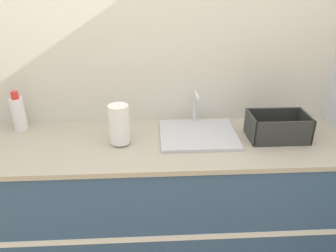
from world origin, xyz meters
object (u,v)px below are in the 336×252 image
object	(u,v)px
sink	(198,133)
paper_towel_roll	(119,125)
dish_rack	(277,129)
bottle_white_spray	(18,113)

from	to	relation	value
sink	paper_towel_roll	size ratio (longest dim) A/B	1.94
paper_towel_roll	dish_rack	world-z (taller)	paper_towel_roll
sink	dish_rack	world-z (taller)	sink
bottle_white_spray	paper_towel_roll	bearing A→B (deg)	-19.39
sink	dish_rack	bearing A→B (deg)	-7.51
sink	bottle_white_spray	size ratio (longest dim) A/B	1.84
paper_towel_roll	dish_rack	bearing A→B (deg)	1.05
bottle_white_spray	dish_rack	bearing A→B (deg)	-7.58
sink	paper_towel_roll	bearing A→B (deg)	-170.40
sink	dish_rack	xyz separation A→B (m)	(0.49, -0.06, 0.04)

